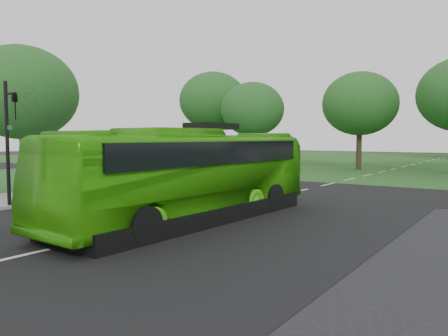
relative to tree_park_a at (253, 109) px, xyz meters
The scene contains 8 objects.
ground 29.72m from the tree_park_a, 63.93° to the right, with size 160.00×160.00×0.00m, color black.
street_surfaces 14.11m from the tree_park_a, 15.49° to the right, with size 120.00×120.00×0.15m.
tree_park_a is the anchor object (origin of this frame).
tree_park_b 10.43m from the tree_park_a, ahead, with size 6.66×6.66×8.73m.
tree_park_f 8.15m from the tree_park_a, 155.86° to the left, with size 7.83×7.83×10.45m.
tree_side_near 24.76m from the tree_park_a, 88.14° to the right, with size 5.81×5.81×7.72m.
bus 29.42m from the tree_park_a, 62.93° to the right, with size 2.67×11.42×3.18m, color #3EBA10.
traffic_light 28.98m from the tree_park_a, 78.44° to the right, with size 0.82×0.23×5.13m.
Camera 1 is at (10.02, -11.47, 2.89)m, focal length 35.00 mm.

